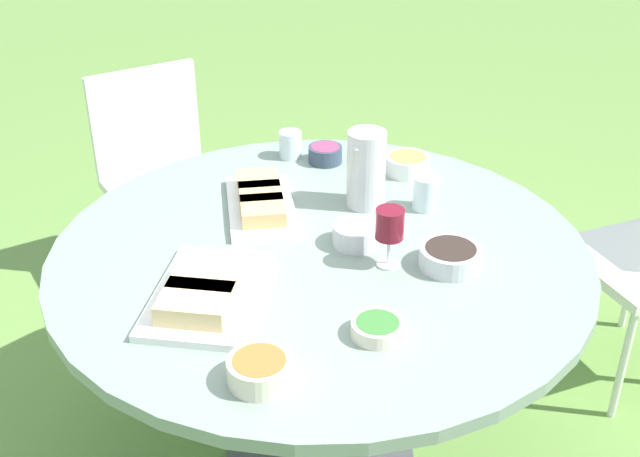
# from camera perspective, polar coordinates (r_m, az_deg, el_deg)

# --- Properties ---
(ground_plane) EXTENTS (40.00, 40.00, 0.00)m
(ground_plane) POSITION_cam_1_polar(r_m,az_deg,el_deg) (2.64, 0.00, -15.85)
(ground_plane) COLOR #668E42
(dining_table) EXTENTS (1.45, 1.45, 0.77)m
(dining_table) POSITION_cam_1_polar(r_m,az_deg,el_deg) (2.21, 0.00, -3.76)
(dining_table) COLOR #4C4C51
(dining_table) RESTS_ON ground_plane
(chair_near_right) EXTENTS (0.56, 0.55, 0.89)m
(chair_near_right) POSITION_cam_1_polar(r_m,az_deg,el_deg) (3.25, -11.32, 4.44)
(chair_near_right) COLOR white
(chair_near_right) RESTS_ON ground_plane
(water_pitcher) EXTENTS (0.12, 0.11, 0.23)m
(water_pitcher) POSITION_cam_1_polar(r_m,az_deg,el_deg) (2.32, 3.30, 4.25)
(water_pitcher) COLOR silver
(water_pitcher) RESTS_ON dining_table
(wine_glass) EXTENTS (0.07, 0.07, 0.16)m
(wine_glass) POSITION_cam_1_polar(r_m,az_deg,el_deg) (2.03, 4.98, 0.18)
(wine_glass) COLOR silver
(wine_glass) RESTS_ON dining_table
(platter_bread_main) EXTENTS (0.47, 0.41, 0.07)m
(platter_bread_main) POSITION_cam_1_polar(r_m,az_deg,el_deg) (1.94, -8.27, -4.61)
(platter_bread_main) COLOR white
(platter_bread_main) RESTS_ON dining_table
(platter_charcuterie) EXTENTS (0.40, 0.40, 0.06)m
(platter_charcuterie) POSITION_cam_1_polar(r_m,az_deg,el_deg) (2.33, -4.24, 1.98)
(platter_charcuterie) COLOR white
(platter_charcuterie) RESTS_ON dining_table
(bowl_fries) EXTENTS (0.14, 0.14, 0.06)m
(bowl_fries) POSITION_cam_1_polar(r_m,az_deg,el_deg) (2.56, 6.24, 4.62)
(bowl_fries) COLOR white
(bowl_fries) RESTS_ON dining_table
(bowl_salad) EXTENTS (0.12, 0.12, 0.04)m
(bowl_salad) POSITION_cam_1_polar(r_m,az_deg,el_deg) (1.83, 4.10, -7.05)
(bowl_salad) COLOR beige
(bowl_salad) RESTS_ON dining_table
(bowl_olives) EXTENTS (0.16, 0.16, 0.06)m
(bowl_olives) POSITION_cam_1_polar(r_m,az_deg,el_deg) (2.09, 9.24, -1.94)
(bowl_olives) COLOR silver
(bowl_olives) RESTS_ON dining_table
(bowl_dip_red) EXTENTS (0.11, 0.11, 0.05)m
(bowl_dip_red) POSITION_cam_1_polar(r_m,az_deg,el_deg) (2.62, 0.37, 5.37)
(bowl_dip_red) COLOR #334256
(bowl_dip_red) RESTS_ON dining_table
(bowl_dip_cream) EXTENTS (0.12, 0.12, 0.06)m
(bowl_dip_cream) POSITION_cam_1_polar(r_m,az_deg,el_deg) (2.16, 2.53, -0.35)
(bowl_dip_cream) COLOR silver
(bowl_dip_cream) RESTS_ON dining_table
(bowl_roasted_veg) EXTENTS (0.14, 0.14, 0.06)m
(bowl_roasted_veg) POSITION_cam_1_polar(r_m,az_deg,el_deg) (1.70, -4.31, -9.95)
(bowl_roasted_veg) COLOR beige
(bowl_roasted_veg) RESTS_ON dining_table
(cup_water_near) EXTENTS (0.07, 0.07, 0.09)m
(cup_water_near) POSITION_cam_1_polar(r_m,az_deg,el_deg) (2.65, -2.12, 5.99)
(cup_water_near) COLOR silver
(cup_water_near) RESTS_ON dining_table
(cup_water_far) EXTENTS (0.08, 0.08, 0.10)m
(cup_water_far) POSITION_cam_1_polar(r_m,az_deg,el_deg) (2.34, 7.54, 2.52)
(cup_water_far) COLOR silver
(cup_water_far) RESTS_ON dining_table
(handbag) EXTENTS (0.30, 0.14, 0.37)m
(handbag) POSITION_cam_1_polar(r_m,az_deg,el_deg) (3.47, 8.25, -0.93)
(handbag) COLOR maroon
(handbag) RESTS_ON ground_plane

